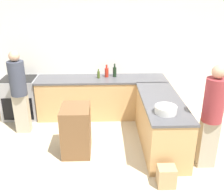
% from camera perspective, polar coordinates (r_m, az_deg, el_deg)
% --- Properties ---
extents(ground_plane, '(14.00, 14.00, 0.00)m').
position_cam_1_polar(ground_plane, '(4.47, -2.21, -14.02)').
color(ground_plane, beige).
extents(wall_back, '(8.00, 0.06, 2.70)m').
position_cam_1_polar(wall_back, '(5.89, -2.39, 9.61)').
color(wall_back, white).
rests_on(wall_back, ground_plane).
extents(counter_back, '(2.81, 0.66, 0.89)m').
position_cam_1_polar(counter_back, '(5.83, -2.26, 0.17)').
color(counter_back, tan).
rests_on(counter_back, ground_plane).
extents(counter_peninsula, '(0.69, 1.89, 0.89)m').
position_cam_1_polar(counter_peninsula, '(4.81, 10.47, -5.27)').
color(counter_peninsula, tan).
rests_on(counter_peninsula, ground_plane).
extents(range_oven, '(0.76, 0.61, 0.91)m').
position_cam_1_polar(range_oven, '(6.13, -19.22, 0.03)').
color(range_oven, '#99999E').
rests_on(range_oven, ground_plane).
extents(island_table, '(0.48, 0.59, 0.86)m').
position_cam_1_polar(island_table, '(4.56, -7.80, -6.97)').
color(island_table, brown).
rests_on(island_table, ground_plane).
extents(mixing_bowl, '(0.34, 0.34, 0.12)m').
position_cam_1_polar(mixing_bowl, '(4.11, 11.63, -2.48)').
color(mixing_bowl, white).
rests_on(mixing_bowl, counter_peninsula).
extents(hot_sauce_bottle, '(0.08, 0.08, 0.27)m').
position_cam_1_polar(hot_sauce_bottle, '(5.73, -1.18, 5.65)').
color(hot_sauce_bottle, red).
rests_on(hot_sauce_bottle, counter_back).
extents(wine_bottle_dark, '(0.08, 0.08, 0.29)m').
position_cam_1_polar(wine_bottle_dark, '(5.75, 0.58, 5.77)').
color(wine_bottle_dark, black).
rests_on(wine_bottle_dark, counter_back).
extents(olive_oil_bottle, '(0.06, 0.06, 0.20)m').
position_cam_1_polar(olive_oil_bottle, '(5.67, -2.95, 5.13)').
color(olive_oil_bottle, '#475B1E').
rests_on(olive_oil_bottle, counter_back).
extents(person_by_range, '(0.31, 0.31, 1.65)m').
position_cam_1_polar(person_by_range, '(5.30, -19.63, 1.77)').
color(person_by_range, '#ADA38E').
rests_on(person_by_range, ground_plane).
extents(person_at_peninsula, '(0.31, 0.31, 1.69)m').
position_cam_1_polar(person_at_peninsula, '(4.24, 20.96, -3.27)').
color(person_at_peninsula, '#ADA38E').
rests_on(person_at_peninsula, ground_plane).
extents(paper_bag, '(0.26, 0.21, 0.32)m').
position_cam_1_polar(paper_bag, '(4.03, 11.73, -16.37)').
color(paper_bag, tan).
rests_on(paper_bag, ground_plane).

